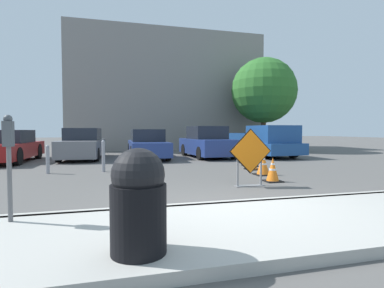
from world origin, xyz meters
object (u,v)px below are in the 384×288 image
(parked_car_third, at_px, (147,145))
(parked_car_nearest, at_px, (7,147))
(traffic_cone_fifth, at_px, (244,156))
(parking_meter, at_px, (9,149))
(bollard_nearest, at_px, (103,155))
(traffic_cone_fourth, at_px, (250,158))
(traffic_cone_nearest, at_px, (273,170))
(trash_bin, at_px, (138,201))
(traffic_cone_third, at_px, (253,161))
(bollard_second, at_px, (48,159))
(traffic_cone_second, at_px, (263,164))
(parked_car_fourth, at_px, (207,143))
(pickup_truck, at_px, (263,142))
(road_closed_sign, at_px, (250,156))
(parked_car_second, at_px, (83,145))

(parked_car_third, bearing_deg, parked_car_nearest, 2.97)
(traffic_cone_fifth, distance_m, parking_meter, 9.75)
(bollard_nearest, xyz_separation_m, parking_meter, (-1.02, -5.79, 0.56))
(traffic_cone_fourth, distance_m, traffic_cone_fifth, 1.14)
(traffic_cone_nearest, height_order, trash_bin, trash_bin)
(traffic_cone_third, xyz_separation_m, traffic_cone_fifth, (0.61, 2.06, 0.01))
(bollard_second, xyz_separation_m, parking_meter, (0.67, -5.79, 0.64))
(traffic_cone_third, height_order, trash_bin, trash_bin)
(trash_bin, xyz_separation_m, parking_meter, (-1.59, 1.48, 0.45))
(parking_meter, bearing_deg, traffic_cone_second, 33.42)
(parked_car_fourth, bearing_deg, bollard_second, 29.60)
(traffic_cone_fourth, height_order, parked_car_nearest, parked_car_nearest)
(bollard_second, bearing_deg, traffic_cone_third, -6.41)
(traffic_cone_third, bearing_deg, parking_meter, -140.14)
(traffic_cone_fourth, xyz_separation_m, pickup_truck, (2.63, 3.89, 0.42))
(parked_car_nearest, xyz_separation_m, parking_meter, (3.11, -9.99, 0.46))
(road_closed_sign, distance_m, bollard_second, 6.37)
(bollard_nearest, bearing_deg, traffic_cone_second, -22.43)
(traffic_cone_second, bearing_deg, pickup_truck, 61.88)
(bollard_second, bearing_deg, parked_car_nearest, 120.08)
(road_closed_sign, height_order, parking_meter, parking_meter)
(road_closed_sign, distance_m, parking_meter, 5.07)
(traffic_cone_second, distance_m, traffic_cone_fifth, 3.38)
(pickup_truck, bearing_deg, parked_car_third, -6.06)
(trash_bin, bearing_deg, bollard_second, 107.29)
(traffic_cone_fifth, bearing_deg, bollard_second, -169.91)
(pickup_truck, bearing_deg, traffic_cone_third, 55.82)
(parked_car_second, bearing_deg, parked_car_fourth, 177.70)
(parked_car_second, bearing_deg, traffic_cone_fifth, 155.12)
(trash_bin, bearing_deg, road_closed_sign, 50.91)
(traffic_cone_fifth, bearing_deg, parked_car_second, 151.68)
(traffic_cone_fourth, relative_size, parked_car_third, 0.14)
(traffic_cone_third, distance_m, parking_meter, 7.90)
(traffic_cone_fourth, distance_m, bollard_nearest, 5.39)
(road_closed_sign, bearing_deg, traffic_cone_nearest, 28.67)
(pickup_truck, xyz_separation_m, bollard_nearest, (-8.00, -4.08, -0.18))
(parked_car_second, distance_m, parked_car_fourth, 6.09)
(road_closed_sign, relative_size, trash_bin, 1.34)
(parked_car_nearest, distance_m, parked_car_third, 6.06)
(parked_car_nearest, distance_m, pickup_truck, 12.13)
(traffic_cone_nearest, xyz_separation_m, parked_car_third, (-2.50, 7.59, 0.35))
(road_closed_sign, xyz_separation_m, bollard_second, (-5.24, 3.61, -0.27))
(parked_car_nearest, bearing_deg, traffic_cone_fourth, 158.90)
(pickup_truck, relative_size, parking_meter, 3.85)
(traffic_cone_fourth, bearing_deg, parked_car_nearest, 157.10)
(traffic_cone_fourth, relative_size, parked_car_second, 0.14)
(parked_car_nearest, distance_m, bollard_nearest, 5.89)
(pickup_truck, xyz_separation_m, trash_bin, (-7.43, -11.36, -0.06))
(traffic_cone_fourth, bearing_deg, parked_car_third, 128.86)
(traffic_cone_second, xyz_separation_m, parked_car_third, (-2.84, 6.44, 0.34))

